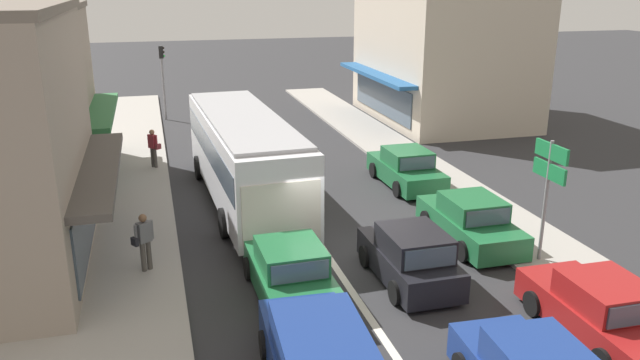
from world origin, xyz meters
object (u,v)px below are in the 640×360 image
(city_bus, at_px, (244,153))
(directional_road_sign, at_px, (549,173))
(hatchback_behind_bus_mid, at_px, (410,257))
(pedestrian_with_handbag_near, at_px, (144,239))
(parked_sedan_kerb_second, at_px, (470,222))
(traffic_light_downstreet, at_px, (162,70))
(pedestrian_browsing_midblock, at_px, (153,146))
(parked_sedan_kerb_front, at_px, (601,312))
(parked_sedan_kerb_third, at_px, (406,169))
(sedan_adjacent_lane_lead, at_px, (290,273))

(city_bus, distance_m, directional_road_sign, 10.34)
(city_bus, bearing_deg, hatchback_behind_bus_mid, -65.97)
(pedestrian_with_handbag_near, bearing_deg, parked_sedan_kerb_second, -1.60)
(traffic_light_downstreet, relative_size, directional_road_sign, 1.17)
(parked_sedan_kerb_second, distance_m, directional_road_sign, 3.04)
(pedestrian_browsing_midblock, bearing_deg, parked_sedan_kerb_front, -59.70)
(parked_sedan_kerb_third, bearing_deg, directional_road_sign, -83.06)
(city_bus, distance_m, pedestrian_browsing_midblock, 5.95)
(hatchback_behind_bus_mid, bearing_deg, sedan_adjacent_lane_lead, 179.82)
(parked_sedan_kerb_front, relative_size, pedestrian_with_handbag_near, 2.59)
(parked_sedan_kerb_second, relative_size, pedestrian_with_handbag_near, 2.58)
(parked_sedan_kerb_second, height_order, parked_sedan_kerb_third, same)
(sedan_adjacent_lane_lead, xyz_separation_m, parked_sedan_kerb_third, (6.37, 7.69, 0.00))
(directional_road_sign, bearing_deg, traffic_light_downstreet, 113.17)
(pedestrian_browsing_midblock, bearing_deg, city_bus, -58.26)
(pedestrian_with_handbag_near, bearing_deg, pedestrian_browsing_midblock, 87.69)
(pedestrian_with_handbag_near, distance_m, pedestrian_browsing_midblock, 10.09)
(sedan_adjacent_lane_lead, distance_m, pedestrian_browsing_midblock, 12.75)
(traffic_light_downstreet, bearing_deg, sedan_adjacent_lane_lead, -84.15)
(traffic_light_downstreet, distance_m, pedestrian_browsing_midblock, 10.37)
(hatchback_behind_bus_mid, relative_size, parked_sedan_kerb_third, 0.88)
(parked_sedan_kerb_third, distance_m, directional_road_sign, 7.93)
(directional_road_sign, xyz_separation_m, pedestrian_with_handbag_near, (-10.83, 2.18, -1.64))
(parked_sedan_kerb_third, bearing_deg, hatchback_behind_bus_mid, -112.04)
(parked_sedan_kerb_second, distance_m, traffic_light_downstreet, 22.30)
(pedestrian_browsing_midblock, bearing_deg, traffic_light_downstreet, 85.41)
(city_bus, distance_m, traffic_light_downstreet, 15.39)
(directional_road_sign, bearing_deg, parked_sedan_kerb_second, 122.06)
(parked_sedan_kerb_third, xyz_separation_m, directional_road_sign, (0.93, -7.60, 2.04))
(parked_sedan_kerb_third, xyz_separation_m, pedestrian_with_handbag_near, (-9.90, -5.43, 0.40))
(parked_sedan_kerb_second, relative_size, directional_road_sign, 1.17)
(parked_sedan_kerb_front, distance_m, parked_sedan_kerb_third, 11.42)
(pedestrian_with_handbag_near, bearing_deg, traffic_light_downstreet, 86.54)
(city_bus, relative_size, parked_sedan_kerb_second, 2.60)
(parked_sedan_kerb_third, bearing_deg, pedestrian_browsing_midblock, 153.86)
(parked_sedan_kerb_front, distance_m, directional_road_sign, 4.45)
(parked_sedan_kerb_third, relative_size, pedestrian_with_handbag_near, 2.59)
(sedan_adjacent_lane_lead, height_order, parked_sedan_kerb_third, same)
(city_bus, distance_m, parked_sedan_kerb_second, 8.22)
(parked_sedan_kerb_third, bearing_deg, parked_sedan_kerb_second, -92.71)
(parked_sedan_kerb_second, xyz_separation_m, directional_road_sign, (1.20, -1.91, 2.04))
(parked_sedan_kerb_second, bearing_deg, hatchback_behind_bus_mid, -144.83)
(sedan_adjacent_lane_lead, bearing_deg, pedestrian_with_handbag_near, 147.32)
(traffic_light_downstreet, xyz_separation_m, pedestrian_browsing_midblock, (-0.82, -10.18, -1.79))
(traffic_light_downstreet, bearing_deg, pedestrian_browsing_midblock, -94.59)
(parked_sedan_kerb_front, bearing_deg, hatchback_behind_bus_mid, 129.11)
(directional_road_sign, bearing_deg, sedan_adjacent_lane_lead, -179.29)
(parked_sedan_kerb_front, bearing_deg, parked_sedan_kerb_second, 91.68)
(city_bus, xyz_separation_m, pedestrian_with_handbag_near, (-3.51, -5.07, -0.81))
(parked_sedan_kerb_third, xyz_separation_m, pedestrian_browsing_midblock, (-9.50, 4.66, 0.40))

